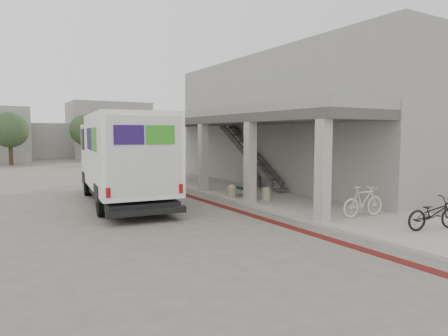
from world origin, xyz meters
TOP-DOWN VIEW (x-y plane):
  - ground at (0.00, 0.00)m, footprint 120.00×120.00m
  - bike_lane_stripe at (1.00, 2.00)m, footprint 0.35×40.00m
  - sidewalk at (4.00, 0.00)m, footprint 4.40×28.00m
  - transit_building at (6.83, 4.50)m, footprint 7.60×17.00m
  - distant_backdrop at (-2.84, 35.89)m, footprint 28.00×10.00m
  - tree_left at (-5.00, 28.00)m, footprint 3.20×3.20m
  - tree_mid at (2.00, 30.00)m, footprint 3.20×3.20m
  - tree_right at (10.00, 29.00)m, footprint 3.20×3.20m
  - fedex_truck at (-2.12, 3.46)m, footprint 3.59×8.71m
  - bench at (2.60, 1.83)m, footprint 0.47×1.65m
  - bollard_near at (2.97, 0.60)m, footprint 0.36×0.36m
  - bollard_far at (2.12, 1.89)m, footprint 0.38×0.38m
  - utility_cabinet at (4.85, 4.22)m, footprint 0.56×0.70m
  - bicycle_black at (4.02, -5.98)m, footprint 1.89×1.01m
  - bicycle_cream at (3.73, -3.73)m, footprint 1.74×0.64m

SIDE VIEW (x-z plane):
  - ground at x=0.00m, z-range 0.00..0.00m
  - bike_lane_stripe at x=1.00m, z-range 0.00..0.01m
  - sidewalk at x=4.00m, z-range 0.00..0.12m
  - bollard_near at x=2.97m, z-range 0.12..0.66m
  - bench at x=2.60m, z-range 0.20..0.58m
  - bollard_far at x=2.12m, z-range 0.12..0.69m
  - bicycle_black at x=4.02m, z-range 0.12..1.06m
  - bicycle_cream at x=3.73m, z-range 0.12..1.14m
  - utility_cabinet at x=4.85m, z-range 0.12..1.21m
  - fedex_truck at x=-2.12m, z-range 0.12..3.73m
  - distant_backdrop at x=-2.84m, z-range -0.55..5.95m
  - tree_left at x=-5.00m, z-range 0.78..5.58m
  - tree_mid at x=2.00m, z-range 0.78..5.58m
  - tree_right at x=10.00m, z-range 0.78..5.58m
  - transit_building at x=6.83m, z-range -0.10..6.90m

